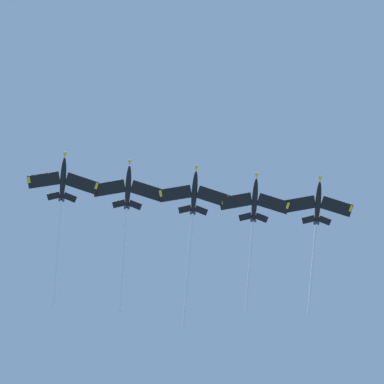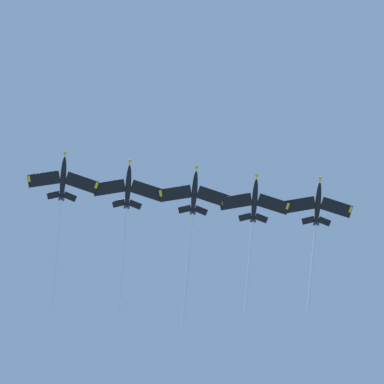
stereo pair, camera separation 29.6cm
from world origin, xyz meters
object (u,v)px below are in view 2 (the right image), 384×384
(jet_centre, at_px, (192,219))
(jet_inner_right, at_px, (126,212))
(jet_far_right, at_px, (61,204))
(jet_inner_left, at_px, (253,217))
(jet_far_left, at_px, (316,219))

(jet_centre, height_order, jet_inner_right, jet_inner_right)
(jet_centre, relative_size, jet_inner_right, 1.06)
(jet_centre, relative_size, jet_far_right, 1.07)
(jet_inner_left, distance_m, jet_inner_right, 35.70)
(jet_centre, bearing_deg, jet_inner_right, -148.05)
(jet_far_right, bearing_deg, jet_centre, 32.41)
(jet_far_left, xyz_separation_m, jet_centre, (-31.58, -15.40, -0.88))
(jet_far_left, distance_m, jet_inner_left, 17.95)
(jet_far_left, height_order, jet_inner_right, jet_inner_right)
(jet_inner_left, distance_m, jet_far_right, 53.95)
(jet_inner_left, bearing_deg, jet_inner_right, -152.06)
(jet_inner_right, bearing_deg, jet_centre, 31.95)
(jet_centre, height_order, jet_far_right, jet_far_right)
(jet_far_right, bearing_deg, jet_far_left, 29.28)
(jet_centre, bearing_deg, jet_far_right, -147.59)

